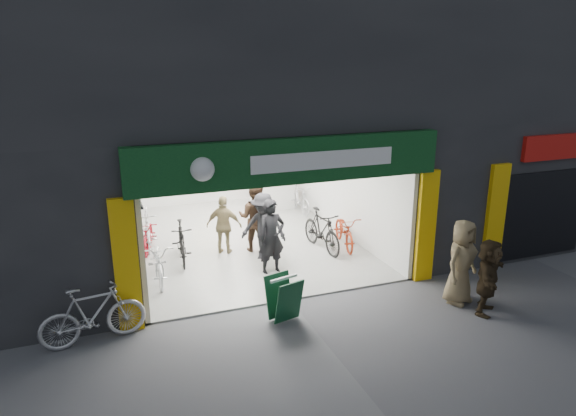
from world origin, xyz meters
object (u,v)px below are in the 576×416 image
bike_left_front (158,261)px  bike_right_front (322,231)px  parked_bike (93,315)px  pedestrian_near (461,262)px  sandwich_board (284,297)px

bike_left_front → bike_right_front: (4.28, 0.41, 0.08)m
bike_left_front → parked_bike: parked_bike is taller
bike_left_front → parked_bike: (-1.43, -2.33, 0.08)m
bike_left_front → pedestrian_near: bearing=-27.8°
parked_bike → pedestrian_near: size_ratio=1.03×
bike_left_front → bike_right_front: size_ratio=0.98×
pedestrian_near → parked_bike: bearing=150.2°
parked_bike → pedestrian_near: 7.28m
parked_bike → sandwich_board: (3.49, -0.42, -0.07)m
bike_right_front → parked_bike: size_ratio=1.00×
parked_bike → sandwich_board: size_ratio=2.11×
bike_left_front → pedestrian_near: (5.78, -3.30, 0.42)m
bike_left_front → pedestrian_near: size_ratio=1.01×
bike_left_front → parked_bike: bearing=-119.5°
sandwich_board → bike_right_front: bearing=41.1°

